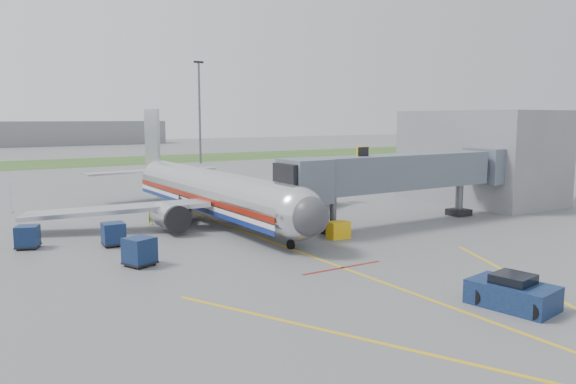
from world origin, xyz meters
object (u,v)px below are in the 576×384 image
airliner (212,191)px  belt_loader (183,216)px  ramp_worker (151,216)px  pushback_tug (512,293)px

airliner → belt_loader: bearing=162.3°
ramp_worker → pushback_tug: bearing=-94.1°
airliner → pushback_tug: airliner is taller
pushback_tug → airliner: bearing=95.0°
airliner → pushback_tug: bearing=-85.0°
airliner → ramp_worker: bearing=170.3°
airliner → belt_loader: airliner is taller
airliner → ramp_worker: size_ratio=23.65×
ramp_worker → airliner: bearing=-28.5°
belt_loader → pushback_tug: bearing=-80.5°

